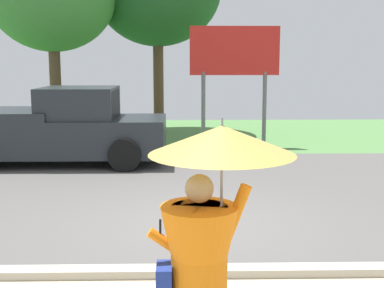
# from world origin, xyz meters

# --- Properties ---
(ground_plane) EXTENTS (40.00, 22.00, 0.20)m
(ground_plane) POSITION_xyz_m (0.00, 2.95, -0.05)
(ground_plane) COLOR #565451
(monk_pedestrian) EXTENTS (1.13, 1.11, 2.13)m
(monk_pedestrian) POSITION_xyz_m (-0.07, -4.05, 1.15)
(monk_pedestrian) COLOR orange
(monk_pedestrian) RESTS_ON ground_plane
(pickup_truck) EXTENTS (5.20, 2.28, 1.88)m
(pickup_truck) POSITION_xyz_m (-3.22, 4.86, 0.87)
(pickup_truck) COLOR #23282D
(pickup_truck) RESTS_ON ground_plane
(roadside_billboard) EXTENTS (2.60, 0.12, 3.50)m
(roadside_billboard) POSITION_xyz_m (1.32, 7.27, 2.55)
(roadside_billboard) COLOR slate
(roadside_billboard) RESTS_ON ground_plane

